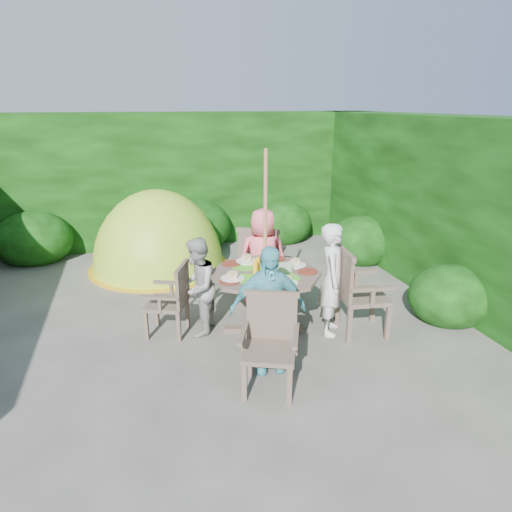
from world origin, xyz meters
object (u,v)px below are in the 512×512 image
object	(u,v)px
parasol_pole	(265,246)
child_right	(333,279)
garden_chair_right	(356,291)
dome_tent	(159,267)
garden_chair_front	(270,341)
patio_table	(265,282)
child_back	(263,258)
garden_chair_back	(261,261)
garden_chair_left	(172,299)
child_front	(268,310)
child_left	(197,287)

from	to	relation	value
parasol_pole	child_right	bearing A→B (deg)	-14.39
garden_chair_right	dome_tent	world-z (taller)	dome_tent
garden_chair_front	child_right	world-z (taller)	child_right
patio_table	dome_tent	size ratio (longest dim) A/B	0.60
parasol_pole	garden_chair_front	size ratio (longest dim) A/B	2.43
garden_chair_right	child_back	world-z (taller)	child_back
garden_chair_front	child_back	distance (m)	1.91
parasol_pole	garden_chair_front	bearing A→B (deg)	-103.79
garden_chair_back	child_right	distance (m)	1.38
garden_chair_left	child_front	distance (m)	1.38
garden_chair_left	child_front	bearing A→B (deg)	61.96
patio_table	garden_chair_left	world-z (taller)	patio_table
patio_table	garden_chair_back	xyz separation A→B (m)	(0.24, 1.06, -0.12)
garden_chair_back	dome_tent	bearing A→B (deg)	-21.57
garden_chair_left	garden_chair_front	world-z (taller)	garden_chair_front
garden_chair_left	parasol_pole	bearing A→B (deg)	98.02
patio_table	garden_chair_front	distance (m)	1.11
garden_chair_left	garden_chair_right	bearing A→B (deg)	97.49
garden_chair_right	dome_tent	size ratio (longest dim) A/B	0.37
garden_chair_front	dome_tent	bearing A→B (deg)	124.81
garden_chair_right	garden_chair_back	size ratio (longest dim) A/B	1.00
garden_chair_back	child_left	bearing A→B (deg)	69.41
child_back	dome_tent	world-z (taller)	child_back
garden_chair_back	child_back	bearing A→B (deg)	109.29
garden_chair_back	child_back	world-z (taller)	child_back
patio_table	garden_chair_right	size ratio (longest dim) A/B	1.60
garden_chair_right	child_left	xyz separation A→B (m)	(-1.83, 0.48, 0.05)
dome_tent	garden_chair_front	bearing A→B (deg)	-60.13
garden_chair_left	child_front	world-z (taller)	child_front
child_left	dome_tent	bearing A→B (deg)	-151.63
garden_chair_right	dome_tent	bearing A→B (deg)	43.29
garden_chair_front	child_front	xyz separation A→B (m)	(0.06, 0.29, 0.19)
garden_chair_right	child_back	xyz separation A→B (m)	(-0.85, 1.06, 0.14)
garden_chair_front	child_back	bearing A→B (deg)	98.48
garden_chair_front	dome_tent	distance (m)	3.88
patio_table	parasol_pole	size ratio (longest dim) A/B	0.74
child_back	dome_tent	xyz separation A→B (m)	(-1.28, 1.92, -0.68)
garden_chair_left	child_front	size ratio (longest dim) A/B	0.63
patio_table	garden_chair_left	bearing A→B (deg)	166.17
garden_chair_front	dome_tent	xyz separation A→B (m)	(-0.82, 3.76, -0.48)
child_front	child_right	bearing A→B (deg)	34.06
parasol_pole	child_left	bearing A→B (deg)	165.61
patio_table	child_left	world-z (taller)	child_left
dome_tent	child_front	bearing A→B (deg)	-58.14
patio_table	child_back	distance (m)	0.80
garden_chair_front	parasol_pole	bearing A→B (deg)	98.73
garden_chair_front	dome_tent	size ratio (longest dim) A/B	0.33
child_back	parasol_pole	bearing A→B (deg)	86.14
patio_table	child_right	bearing A→B (deg)	-14.46
parasol_pole	dome_tent	distance (m)	3.11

